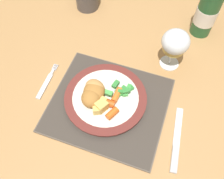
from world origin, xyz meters
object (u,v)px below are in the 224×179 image
Objects in this scene: dinner_plate at (106,98)px; wine_glass at (175,43)px; table_knife at (176,144)px; bottle at (208,9)px; fork at (46,84)px; dining_table at (110,88)px.

dinner_plate is 0.26m from wine_glass.
bottle reaches higher than table_knife.
table_knife is at bearing -7.94° from fork.
bottle is at bearing 68.58° from wine_glass.
fork is 0.97× the size of wine_glass.
bottle is at bearing 60.36° from dinner_plate.
bottle is (0.21, 0.37, 0.08)m from dinner_plate.
dining_table is 0.13m from dinner_plate.
dining_table is 0.21m from fork.
table_knife is (0.22, -0.06, -0.01)m from dinner_plate.
dinner_plate reaches higher than dining_table.
dining_table is 6.75× the size of dinner_plate.
wine_glass reaches higher than fork.
fork is at bearing -178.69° from dinner_plate.
dining_table is 8.54× the size of table_knife.
wine_glass is (0.33, 0.20, 0.09)m from fork.
wine_glass reaches higher than dinner_plate.
bottle reaches higher than fork.
wine_glass is (0.16, 0.11, 0.17)m from dining_table.
wine_glass is at bearing 31.15° from fork.
dinner_plate is 1.78× the size of fork.
table_knife is at bearing -15.65° from dinner_plate.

